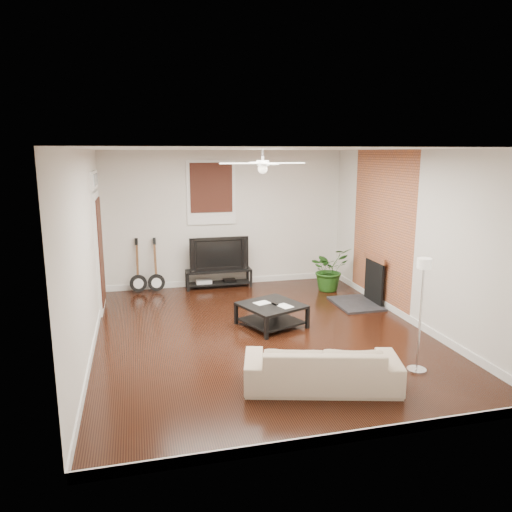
{
  "coord_description": "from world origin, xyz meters",
  "views": [
    {
      "loc": [
        -1.81,
        -6.88,
        2.75
      ],
      "look_at": [
        0.0,
        0.4,
        1.15
      ],
      "focal_mm": 34.08,
      "sensor_mm": 36.0,
      "label": 1
    }
  ],
  "objects": [
    {
      "name": "room",
      "position": [
        0.0,
        0.0,
        1.4
      ],
      "size": [
        5.01,
        6.01,
        2.81
      ],
      "color": "black",
      "rests_on": "ground"
    },
    {
      "name": "brick_accent",
      "position": [
        2.49,
        1.0,
        1.4
      ],
      "size": [
        0.02,
        2.2,
        2.8
      ],
      "primitive_type": "cube",
      "color": "#B16039",
      "rests_on": "floor"
    },
    {
      "name": "fireplace",
      "position": [
        2.2,
        1.0,
        0.46
      ],
      "size": [
        0.8,
        1.1,
        0.92
      ],
      "primitive_type": "cube",
      "color": "black",
      "rests_on": "floor"
    },
    {
      "name": "window_back",
      "position": [
        -0.3,
        2.97,
        1.95
      ],
      "size": [
        1.0,
        0.06,
        1.3
      ],
      "primitive_type": "cube",
      "color": "#34120E",
      "rests_on": "wall_back"
    },
    {
      "name": "door_left",
      "position": [
        -2.46,
        1.9,
        1.25
      ],
      "size": [
        0.08,
        1.0,
        2.5
      ],
      "primitive_type": "cube",
      "color": "white",
      "rests_on": "wall_left"
    },
    {
      "name": "tv_stand",
      "position": [
        -0.21,
        2.78,
        0.19
      ],
      "size": [
        1.35,
        0.36,
        0.38
      ],
      "primitive_type": "cube",
      "color": "black",
      "rests_on": "floor"
    },
    {
      "name": "tv",
      "position": [
        -0.21,
        2.8,
        0.73
      ],
      "size": [
        1.21,
        0.16,
        0.7
      ],
      "primitive_type": "imported",
      "color": "black",
      "rests_on": "tv_stand"
    },
    {
      "name": "coffee_table",
      "position": [
        0.23,
        0.3,
        0.18
      ],
      "size": [
        1.14,
        1.14,
        0.37
      ],
      "primitive_type": "cube",
      "rotation": [
        0.0,
        0.0,
        0.38
      ],
      "color": "black",
      "rests_on": "floor"
    },
    {
      "name": "sofa",
      "position": [
        0.25,
        -1.84,
        0.27
      ],
      "size": [
        1.95,
        1.17,
        0.53
      ],
      "primitive_type": "imported",
      "rotation": [
        0.0,
        0.0,
        2.88
      ],
      "color": "tan",
      "rests_on": "floor"
    },
    {
      "name": "floor_lamp",
      "position": [
        1.6,
        -1.74,
        0.75
      ],
      "size": [
        0.3,
        0.3,
        1.49
      ],
      "primitive_type": null,
      "rotation": [
        0.0,
        0.0,
        -0.26
      ],
      "color": "silver",
      "rests_on": "floor"
    },
    {
      "name": "potted_plant",
      "position": [
        1.93,
        2.04,
        0.44
      ],
      "size": [
        0.98,
        0.91,
        0.88
      ],
      "primitive_type": "imported",
      "rotation": [
        0.0,
        0.0,
        0.35
      ],
      "color": "#205017",
      "rests_on": "floor"
    },
    {
      "name": "guitar_left",
      "position": [
        -1.83,
        2.75,
        0.55
      ],
      "size": [
        0.36,
        0.27,
        1.1
      ],
      "primitive_type": null,
      "rotation": [
        0.0,
        0.0,
        -0.08
      ],
      "color": "black",
      "rests_on": "floor"
    },
    {
      "name": "guitar_right",
      "position": [
        -1.48,
        2.72,
        0.55
      ],
      "size": [
        0.35,
        0.25,
        1.1
      ],
      "primitive_type": null,
      "rotation": [
        0.0,
        0.0,
        0.02
      ],
      "color": "black",
      "rests_on": "floor"
    },
    {
      "name": "ceiling_fan",
      "position": [
        0.0,
        0.0,
        2.6
      ],
      "size": [
        1.24,
        1.24,
        0.32
      ],
      "primitive_type": null,
      "color": "white",
      "rests_on": "ceiling"
    }
  ]
}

